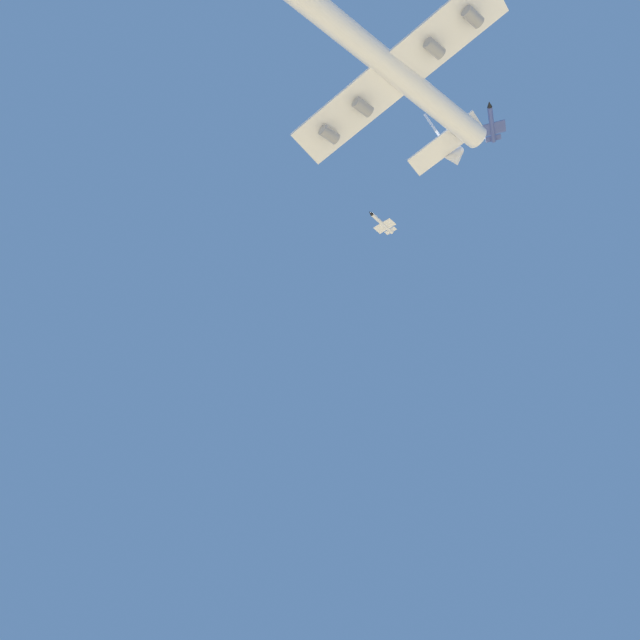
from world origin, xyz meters
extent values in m
cylinder|color=white|center=(-14.50, 36.47, 146.68)|extent=(68.25, 15.43, 6.40)
cone|color=white|center=(-50.76, 32.29, 147.26)|extent=(6.69, 7.14, 5.76)
cube|color=white|center=(-16.52, 36.48, 145.74)|extent=(18.38, 59.37, 15.32)
cylinder|color=gray|center=(-14.21, 15.80, 138.28)|extent=(5.36, 3.64, 3.00)
cylinder|color=gray|center=(-15.39, 26.40, 140.94)|extent=(5.36, 3.64, 3.00)
cylinder|color=gray|center=(-17.75, 47.62, 146.28)|extent=(5.36, 3.64, 3.00)
cylinder|color=gray|center=(-18.93, 58.22, 148.94)|extent=(5.36, 3.64, 3.00)
cube|color=white|center=(-44.10, 31.18, 154.63)|extent=(8.30, 4.06, 10.26)
cube|color=white|center=(-44.30, 32.96, 147.45)|extent=(9.33, 22.13, 5.91)
cylinder|color=silver|center=(-80.07, -16.24, 176.34)|extent=(13.04, 1.94, 1.50)
cone|color=black|center=(-72.57, -15.99, 176.34)|extent=(2.05, 1.57, 1.50)
cube|color=silver|center=(-81.57, -16.29, 176.14)|extent=(4.67, 8.14, 0.24)
cube|color=silver|center=(-85.56, -16.43, 178.29)|extent=(2.41, 0.28, 2.60)
cube|color=silver|center=(-85.56, -16.43, 176.54)|extent=(2.16, 4.86, 0.20)
cylinder|color=#38478C|center=(-60.47, 41.64, 164.57)|extent=(12.38, 6.95, 1.50)
cone|color=black|center=(-53.70, 44.86, 164.57)|extent=(2.45, 2.21, 1.50)
cube|color=#38478C|center=(-61.83, 40.99, 164.37)|extent=(7.41, 9.11, 0.24)
cube|color=#38478C|center=(-65.44, 39.27, 166.52)|extent=(2.25, 1.21, 2.60)
cube|color=#38478C|center=(-65.44, 39.27, 164.77)|extent=(3.87, 5.19, 0.20)
camera|label=1|loc=(60.91, 83.33, 2.75)|focal=34.70mm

